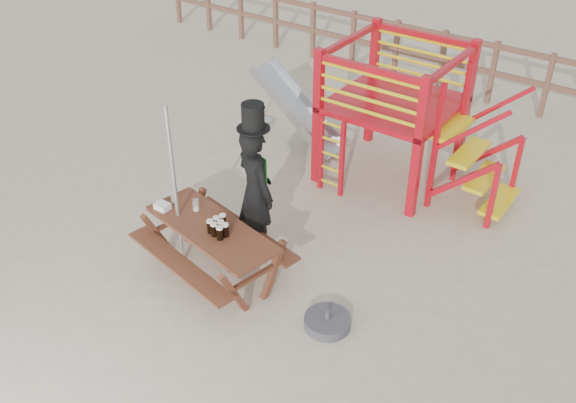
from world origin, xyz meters
name	(u,v)px	position (x,y,z in m)	size (l,w,h in m)	color
ground	(228,295)	(0.00, 0.00, 0.00)	(60.00, 60.00, 0.00)	#C5B199
back_fence	(468,60)	(0.00, 7.00, 0.74)	(15.09, 0.09, 1.20)	brown
playground_fort	(388,111)	(0.12, 3.58, 1.07)	(4.71, 1.84, 2.10)	#AF0B17
picnic_table	(213,244)	(-0.42, 0.23, 0.44)	(2.03, 1.58, 0.70)	brown
man_with_hat	(255,189)	(-0.28, 0.92, 0.94)	(0.76, 0.63, 2.09)	black
metal_pole	(175,189)	(-0.91, 0.18, 1.09)	(0.05, 0.05, 2.18)	#B2B2B7
parasol_base	(327,322)	(1.24, 0.27, 0.06)	(0.53, 0.53, 0.23)	#3D3D43
paper_bag	(162,206)	(-1.16, 0.16, 0.74)	(0.18, 0.14, 0.08)	white
stout_pints	(219,227)	(-0.26, 0.19, 0.79)	(0.27, 0.29, 0.17)	black
empty_glasses	(185,201)	(-0.98, 0.37, 0.77)	(0.43, 0.11, 0.15)	silver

